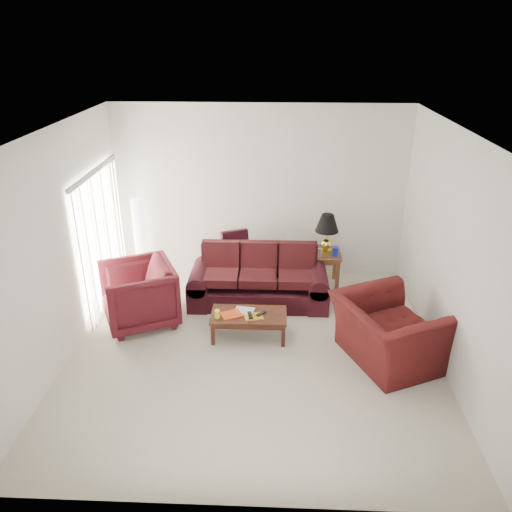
{
  "coord_description": "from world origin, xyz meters",
  "views": [
    {
      "loc": [
        0.28,
        -5.77,
        4.07
      ],
      "look_at": [
        0.0,
        0.85,
        1.05
      ],
      "focal_mm": 35.0,
      "sensor_mm": 36.0,
      "label": 1
    }
  ],
  "objects_px": {
    "floor_lamp": "(140,240)",
    "coffee_table": "(249,325)",
    "end_table": "(323,269)",
    "sofa": "(258,277)",
    "armchair_left": "(139,294)",
    "armchair_right": "(388,332)"
  },
  "relations": [
    {
      "from": "end_table",
      "to": "armchair_left",
      "type": "distance_m",
      "value": 3.14
    },
    {
      "from": "coffee_table",
      "to": "armchair_right",
      "type": "bearing_deg",
      "value": -34.43
    },
    {
      "from": "floor_lamp",
      "to": "coffee_table",
      "type": "bearing_deg",
      "value": -41.64
    },
    {
      "from": "sofa",
      "to": "end_table",
      "type": "bearing_deg",
      "value": 27.53
    },
    {
      "from": "sofa",
      "to": "end_table",
      "type": "distance_m",
      "value": 1.27
    },
    {
      "from": "end_table",
      "to": "coffee_table",
      "type": "xyz_separation_m",
      "value": [
        -1.18,
        -1.66,
        -0.12
      ]
    },
    {
      "from": "end_table",
      "to": "floor_lamp",
      "type": "height_order",
      "value": "floor_lamp"
    },
    {
      "from": "sofa",
      "to": "armchair_right",
      "type": "distance_m",
      "value": 2.3
    },
    {
      "from": "coffee_table",
      "to": "armchair_left",
      "type": "bearing_deg",
      "value": 148.14
    },
    {
      "from": "end_table",
      "to": "coffee_table",
      "type": "height_order",
      "value": "end_table"
    },
    {
      "from": "armchair_left",
      "to": "coffee_table",
      "type": "distance_m",
      "value": 1.72
    },
    {
      "from": "end_table",
      "to": "sofa",
      "type": "bearing_deg",
      "value": -148.95
    },
    {
      "from": "floor_lamp",
      "to": "sofa",
      "type": "bearing_deg",
      "value": -19.7
    },
    {
      "from": "sofa",
      "to": "coffee_table",
      "type": "height_order",
      "value": "sofa"
    },
    {
      "from": "sofa",
      "to": "coffee_table",
      "type": "bearing_deg",
      "value": -99.1
    },
    {
      "from": "armchair_left",
      "to": "coffee_table",
      "type": "bearing_deg",
      "value": 53.58
    },
    {
      "from": "armchair_left",
      "to": "armchair_right",
      "type": "relative_size",
      "value": 0.78
    },
    {
      "from": "sofa",
      "to": "floor_lamp",
      "type": "height_order",
      "value": "floor_lamp"
    },
    {
      "from": "sofa",
      "to": "end_table",
      "type": "xyz_separation_m",
      "value": [
        1.08,
        0.65,
        -0.14
      ]
    },
    {
      "from": "floor_lamp",
      "to": "armchair_left",
      "type": "bearing_deg",
      "value": -77.61
    },
    {
      "from": "armchair_left",
      "to": "end_table",
      "type": "bearing_deg",
      "value": 89.99
    },
    {
      "from": "end_table",
      "to": "floor_lamp",
      "type": "relative_size",
      "value": 0.41
    }
  ]
}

